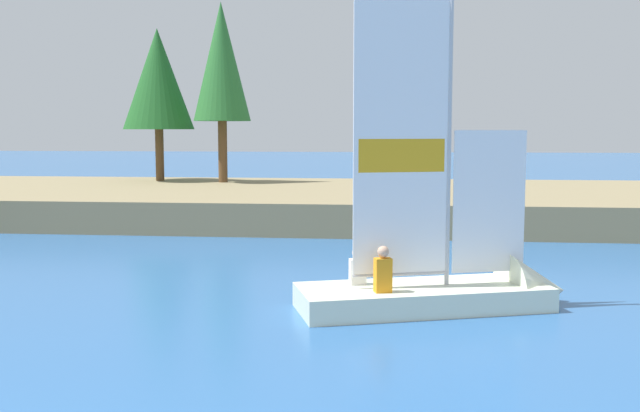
% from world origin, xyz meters
% --- Properties ---
extents(shore_bank, '(80.00, 11.35, 1.01)m').
position_xyz_m(shore_bank, '(0.00, 22.99, 0.50)').
color(shore_bank, '#897A56').
rests_on(shore_bank, ground).
extents(shoreline_tree_left, '(2.97, 2.97, 6.37)m').
position_xyz_m(shoreline_tree_left, '(-5.61, 26.43, 5.26)').
color(shoreline_tree_left, brown).
rests_on(shoreline_tree_left, shore_bank).
extents(shoreline_tree_midleft, '(2.34, 2.34, 7.31)m').
position_xyz_m(shoreline_tree_midleft, '(-2.73, 25.83, 5.87)').
color(shoreline_tree_midleft, brown).
rests_on(shoreline_tree_midleft, shore_bank).
extents(sailboat, '(5.18, 2.97, 6.21)m').
position_xyz_m(sailboat, '(5.74, 9.47, 0.41)').
color(sailboat, silver).
rests_on(sailboat, ground).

